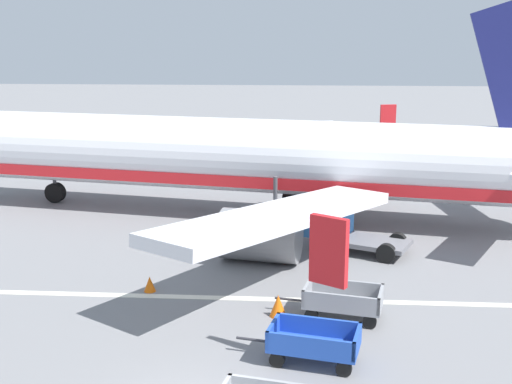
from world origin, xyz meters
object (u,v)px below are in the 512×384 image
airplane (257,157)px  traffic_cone_by_carts (150,284)px  baggage_cart_far_end (343,301)px  baggage_cart_fourth_in_row (314,342)px  service_truck_beside_carts (339,224)px  traffic_cone_mid_apron (278,306)px

airplane → traffic_cone_by_carts: airplane is taller
airplane → baggage_cart_far_end: size_ratio=10.35×
baggage_cart_fourth_in_row → traffic_cone_by_carts: size_ratio=6.42×
baggage_cart_fourth_in_row → service_truck_beside_carts: service_truck_beside_carts is taller
baggage_cart_far_end → baggage_cart_fourth_in_row: bearing=-108.3°
baggage_cart_fourth_in_row → traffic_cone_by_carts: (-5.82, 4.88, -0.32)m
service_truck_beside_carts → traffic_cone_mid_apron: 7.66m
baggage_cart_fourth_in_row → traffic_cone_by_carts: baggage_cart_fourth_in_row is taller
service_truck_beside_carts → traffic_cone_by_carts: bearing=-142.7°
baggage_cart_fourth_in_row → traffic_cone_mid_apron: 3.25m
airplane → traffic_cone_by_carts: 11.26m
baggage_cart_far_end → traffic_cone_mid_apron: bearing=180.0°
service_truck_beside_carts → traffic_cone_mid_apron: bearing=-108.2°
baggage_cart_far_end → service_truck_beside_carts: bearing=87.9°
service_truck_beside_carts → baggage_cart_far_end: bearing=-92.1°
baggage_cart_fourth_in_row → baggage_cart_far_end: bearing=71.7°
baggage_cart_far_end → traffic_cone_by_carts: (-6.82, 1.84, -0.32)m
baggage_cart_fourth_in_row → traffic_cone_mid_apron: bearing=109.9°
baggage_cart_far_end → traffic_cone_by_carts: baggage_cart_far_end is taller
traffic_cone_by_carts → airplane: bearing=73.0°
baggage_cart_far_end → service_truck_beside_carts: 7.27m
traffic_cone_by_carts → traffic_cone_mid_apron: bearing=-21.3°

